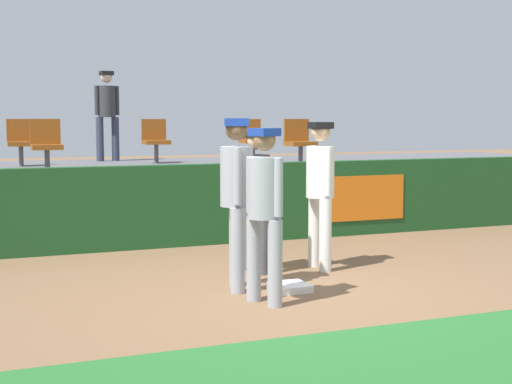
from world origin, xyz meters
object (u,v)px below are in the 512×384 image
object	(u,v)px
seat_back_center	(155,138)
player_runner_visitor	(264,203)
first_base	(290,287)
seat_back_right	(252,137)
seat_front_right	(299,140)
player_umpire	(256,191)
seat_back_left	(20,140)
player_fielder_home	(320,185)
seat_front_left	(46,142)
spectator_hooded	(107,109)
player_coach_visitor	(237,191)

from	to	relation	value
seat_back_center	player_runner_visitor	bearing A→B (deg)	-94.60
first_base	seat_back_center	bearing A→B (deg)	89.28
first_base	seat_back_right	distance (m)	6.92
player_runner_visitor	seat_back_right	world-z (taller)	seat_back_right
player_runner_visitor	seat_front_right	world-z (taller)	seat_front_right
first_base	seat_back_right	size ratio (longest dim) A/B	0.48
player_umpire	seat_back_center	distance (m)	5.41
player_runner_visitor	seat_back_left	bearing A→B (deg)	174.96
player_fielder_home	first_base	bearing A→B (deg)	-39.58
player_umpire	seat_front_left	xyz separation A→B (m)	(-2.12, 3.58, 0.52)
spectator_hooded	seat_back_center	bearing A→B (deg)	119.25
seat_back_left	seat_back_center	distance (m)	2.46
player_runner_visitor	seat_back_right	xyz separation A→B (m)	(2.53, 6.84, 0.48)
player_runner_visitor	seat_back_left	world-z (taller)	seat_back_left
first_base	player_coach_visitor	xyz separation A→B (m)	(-0.51, 0.29, 1.06)
first_base	seat_front_right	size ratio (longest dim) A/B	0.48
seat_front_right	seat_back_left	size ratio (longest dim) A/B	1.00
player_umpire	seat_front_right	bearing A→B (deg)	137.29
seat_back_right	seat_back_left	world-z (taller)	same
player_fielder_home	seat_back_right	distance (m)	5.64
first_base	seat_front_left	distance (m)	5.30
first_base	spectator_hooded	xyz separation A→B (m)	(-0.65, 7.44, 2.04)
player_umpire	spectator_hooded	xyz separation A→B (m)	(-0.67, 6.39, 1.08)
seat_front_left	spectator_hooded	size ratio (longest dim) A/B	0.47
seat_front_right	seat_back_center	xyz separation A→B (m)	(-2.19, 1.80, -0.00)
player_runner_visitor	player_coach_visitor	world-z (taller)	player_coach_visitor
seat_back_center	seat_front_left	xyz separation A→B (m)	(-2.18, -1.80, -0.00)
player_runner_visitor	player_umpire	size ratio (longest dim) A/B	1.03
seat_front_right	spectator_hooded	world-z (taller)	spectator_hooded
player_fielder_home	seat_back_right	xyz separation A→B (m)	(1.22, 5.49, 0.45)
player_runner_visitor	seat_back_center	bearing A→B (deg)	154.78
player_runner_visitor	player_coach_visitor	size ratio (longest dim) A/B	0.95
player_umpire	seat_front_right	size ratio (longest dim) A/B	2.06
first_base	seat_back_center	world-z (taller)	seat_back_center
seat_back_right	first_base	bearing A→B (deg)	-107.78
seat_back_left	seat_back_center	xyz separation A→B (m)	(2.46, 0.00, 0.00)
seat_back_center	seat_front_left	distance (m)	2.83
first_base	player_coach_visitor	distance (m)	1.21
player_fielder_home	player_coach_visitor	xyz separation A→B (m)	(-1.35, -0.65, 0.03)
first_base	seat_back_left	size ratio (longest dim) A/B	0.48
spectator_hooded	player_umpire	bearing A→B (deg)	89.32
player_runner_visitor	player_umpire	xyz separation A→B (m)	(0.49, 1.46, -0.03)
seat_back_right	player_runner_visitor	bearing A→B (deg)	-110.31
seat_back_center	player_umpire	bearing A→B (deg)	-90.61
seat_back_left	seat_back_center	world-z (taller)	same
player_fielder_home	spectator_hooded	bearing A→B (deg)	-164.98
player_runner_visitor	seat_front_right	distance (m)	5.76
player_coach_visitor	player_fielder_home	bearing A→B (deg)	133.11
player_fielder_home	seat_back_center	distance (m)	5.56
seat_front_right	seat_back_center	distance (m)	2.83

